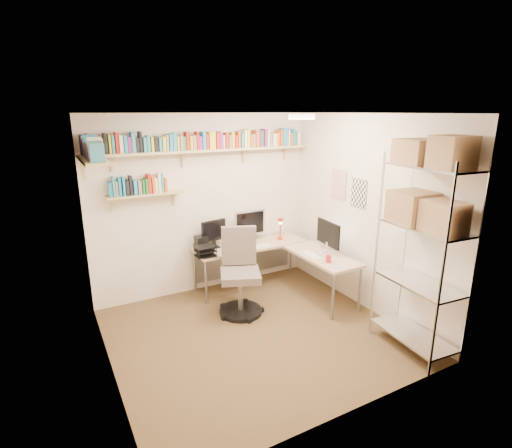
# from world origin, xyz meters

# --- Properties ---
(ground) EXTENTS (3.20, 3.20, 0.00)m
(ground) POSITION_xyz_m (0.00, 0.00, 0.00)
(ground) COLOR #4F3A22
(ground) RESTS_ON ground
(room_shell) EXTENTS (3.24, 3.04, 2.52)m
(room_shell) POSITION_xyz_m (0.00, 0.00, 1.55)
(room_shell) COLOR beige
(room_shell) RESTS_ON ground
(wall_shelves) EXTENTS (3.12, 1.09, 0.80)m
(wall_shelves) POSITION_xyz_m (-0.40, 1.30, 2.02)
(wall_shelves) COLOR tan
(wall_shelves) RESTS_ON ground
(corner_desk) EXTENTS (1.80, 1.69, 1.13)m
(corner_desk) POSITION_xyz_m (0.64, 1.00, 0.64)
(corner_desk) COLOR tan
(corner_desk) RESTS_ON ground
(office_chair) EXTENTS (0.64, 0.64, 1.10)m
(office_chair) POSITION_xyz_m (0.09, 0.59, 0.46)
(office_chair) COLOR black
(office_chair) RESTS_ON ground
(wire_rack) EXTENTS (0.53, 0.95, 2.31)m
(wire_rack) POSITION_xyz_m (1.36, -1.06, 1.66)
(wire_rack) COLOR silver
(wire_rack) RESTS_ON ground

